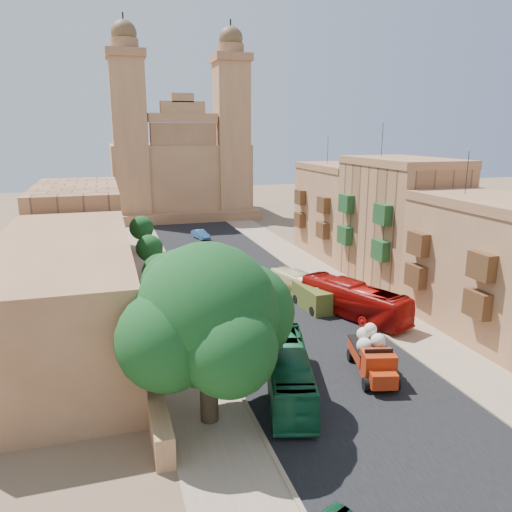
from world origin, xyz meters
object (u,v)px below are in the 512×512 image
ficus_tree (209,319)px  bus_green_north (288,371)px  bus_red_east (353,300)px  car_white_b (234,252)px  street_tree_c (149,248)px  car_blue_a (235,331)px  car_white_a (217,284)px  street_tree_a (179,317)px  red_truck (373,354)px  olive_pickup (314,297)px  pedestrian_a (398,323)px  church (180,168)px  street_tree_d (142,228)px  bus_cream_east (300,285)px  street_tree_b (161,272)px  pedestrian_c (360,299)px  car_cream (284,274)px  car_dkblue (184,255)px  car_blue_b (201,234)px

ficus_tree → bus_green_north: (5.41, 1.63, -4.79)m
bus_red_east → car_white_b: 25.73m
street_tree_c → car_blue_a: 21.43m
car_white_a → car_white_b: (5.29, 13.69, -0.06)m
car_white_a → street_tree_a: bearing=-127.4°
street_tree_a → car_white_a: size_ratio=1.39×
red_truck → bus_red_east: bearing=69.2°
olive_pickup → bus_red_east: bus_red_east is taller
bus_green_north → pedestrian_a: (12.38, 6.65, -0.66)m
car_blue_a → pedestrian_a: pedestrian_a is taller
church → street_tree_d: size_ratio=7.01×
bus_cream_east → street_tree_b: bearing=-16.4°
pedestrian_a → pedestrian_c: size_ratio=1.10×
ficus_tree → pedestrian_c: bearing=40.2°
red_truck → car_cream: 23.66m
street_tree_a → car_white_a: (6.39, 16.36, -2.91)m
olive_pickup → car_dkblue: bearing=112.0°
bus_green_north → bus_cream_east: size_ratio=1.25×
street_tree_c → ficus_tree: bearing=-88.9°
street_tree_c → car_blue_a: bearing=-76.4°
street_tree_d → car_white_b: (11.67, -5.95, -2.90)m
bus_cream_east → pedestrian_a: 12.03m
bus_red_east → car_blue_a: bus_red_east is taller
church → car_white_a: size_ratio=9.55×
church → car_dkblue: church is taller
church → red_truck: size_ratio=5.81×
pedestrian_c → car_blue_b: bearing=170.3°
bus_red_east → car_white_b: bus_red_east is taller
street_tree_d → bus_cream_east: size_ratio=0.59×
pedestrian_c → car_white_b: bearing=172.8°
red_truck → street_tree_a: bearing=155.3°
ficus_tree → bus_cream_east: 24.19m
pedestrian_c → street_tree_a: bearing=-92.8°
red_truck → bus_red_east: (4.01, 10.53, 0.07)m
bus_red_east → car_dkblue: (-11.50, 25.51, -1.01)m
ficus_tree → olive_pickup: ficus_tree is taller
car_white_a → car_blue_b: size_ratio=0.91×
bus_red_east → car_dkblue: size_ratio=2.83×
pedestrian_a → ficus_tree: bearing=25.1°
red_truck → bus_red_east: red_truck is taller
ficus_tree → car_cream: size_ratio=2.26×
street_tree_a → red_truck: (12.49, -5.73, -2.01)m
ficus_tree → street_tree_a: ficus_tree is taller
car_white_b → pedestrian_c: 23.93m
red_truck → car_white_b: 35.80m
pedestrian_c → street_tree_b: bearing=-128.6°
street_tree_b → street_tree_c: 12.01m
car_white_a → pedestrian_c: (12.12, -9.24, 0.15)m
pedestrian_a → street_tree_b: bearing=-32.4°
car_cream → pedestrian_c: pedestrian_c is taller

